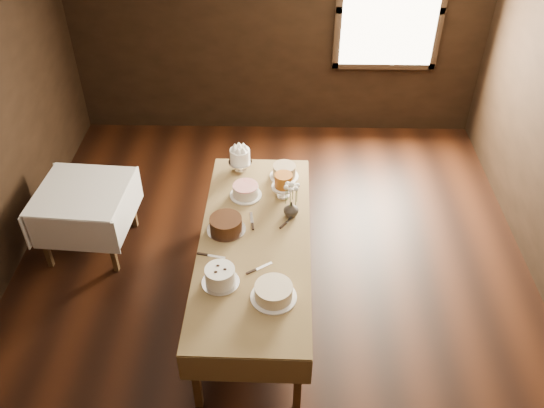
{
  "coord_description": "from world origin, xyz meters",
  "views": [
    {
      "loc": [
        0.08,
        -3.56,
        4.01
      ],
      "look_at": [
        0.0,
        0.2,
        0.95
      ],
      "focal_mm": 37.75,
      "sensor_mm": 36.0,
      "label": 1
    }
  ],
  "objects": [
    {
      "name": "floor",
      "position": [
        0.0,
        0.0,
        0.0
      ],
      "size": [
        5.0,
        6.0,
        0.01
      ],
      "primitive_type": "cube",
      "color": "black",
      "rests_on": "ground"
    },
    {
      "name": "wall_back",
      "position": [
        0.0,
        3.0,
        1.4
      ],
      "size": [
        5.0,
        0.02,
        2.8
      ],
      "primitive_type": "cube",
      "color": "black",
      "rests_on": "ground"
    },
    {
      "name": "window",
      "position": [
        1.3,
        2.94,
        1.6
      ],
      "size": [
        1.1,
        0.05,
        1.3
      ],
      "primitive_type": "cube",
      "color": "#FFEABF",
      "rests_on": "wall_back"
    },
    {
      "name": "display_table",
      "position": [
        -0.14,
        -0.02,
        0.68
      ],
      "size": [
        0.96,
        2.39,
        0.74
      ],
      "rotation": [
        0.0,
        0.0,
        -0.01
      ],
      "color": "#442A13",
      "rests_on": "ground"
    },
    {
      "name": "side_table",
      "position": [
        -1.82,
        0.67,
        0.62
      ],
      "size": [
        0.9,
        0.9,
        0.7
      ],
      "rotation": [
        0.0,
        0.0,
        -0.07
      ],
      "color": "#442A13",
      "rests_on": "ground"
    },
    {
      "name": "cake_meringue",
      "position": [
        -0.33,
        0.99,
        0.85
      ],
      "size": [
        0.27,
        0.27,
        0.25
      ],
      "color": "silver",
      "rests_on": "display_table"
    },
    {
      "name": "cake_speckled",
      "position": [
        0.1,
        0.88,
        0.8
      ],
      "size": [
        0.28,
        0.28,
        0.13
      ],
      "color": "white",
      "rests_on": "display_table"
    },
    {
      "name": "cake_lattice",
      "position": [
        -0.25,
        0.58,
        0.79
      ],
      "size": [
        0.33,
        0.33,
        0.11
      ],
      "color": "white",
      "rests_on": "display_table"
    },
    {
      "name": "cake_caramel",
      "position": [
        0.1,
        0.59,
        0.84
      ],
      "size": [
        0.22,
        0.22,
        0.25
      ],
      "color": "white",
      "rests_on": "display_table"
    },
    {
      "name": "cake_chocolate",
      "position": [
        -0.39,
        0.1,
        0.8
      ],
      "size": [
        0.34,
        0.34,
        0.13
      ],
      "color": "silver",
      "rests_on": "display_table"
    },
    {
      "name": "cake_swirl",
      "position": [
        -0.38,
        -0.52,
        0.81
      ],
      "size": [
        0.3,
        0.3,
        0.15
      ],
      "color": "silver",
      "rests_on": "display_table"
    },
    {
      "name": "cake_cream",
      "position": [
        0.03,
        -0.66,
        0.79
      ],
      "size": [
        0.35,
        0.35,
        0.12
      ],
      "color": "white",
      "rests_on": "display_table"
    },
    {
      "name": "cake_server_a",
      "position": [
        -0.05,
        -0.33,
        0.74
      ],
      "size": [
        0.21,
        0.15,
        0.01
      ],
      "primitive_type": "cube",
      "rotation": [
        0.0,
        0.0,
        0.59
      ],
      "color": "silver",
      "rests_on": "display_table"
    },
    {
      "name": "cake_server_c",
      "position": [
        -0.18,
        0.27,
        0.74
      ],
      "size": [
        0.06,
        0.24,
        0.01
      ],
      "primitive_type": "cube",
      "rotation": [
        0.0,
        0.0,
        1.71
      ],
      "color": "silver",
      "rests_on": "display_table"
    },
    {
      "name": "cake_server_d",
      "position": [
        0.17,
        0.26,
        0.74
      ],
      "size": [
        0.16,
        0.21,
        0.01
      ],
      "primitive_type": "cube",
      "rotation": [
        0.0,
        0.0,
        0.97
      ],
      "color": "silver",
      "rests_on": "display_table"
    },
    {
      "name": "cake_server_e",
      "position": [
        -0.44,
        -0.23,
        0.74
      ],
      "size": [
        0.24,
        0.07,
        0.01
      ],
      "primitive_type": "cube",
      "rotation": [
        0.0,
        0.0,
        -0.2
      ],
      "color": "silver",
      "rests_on": "display_table"
    },
    {
      "name": "flower_vase",
      "position": [
        0.17,
        0.31,
        0.8
      ],
      "size": [
        0.15,
        0.15,
        0.14
      ],
      "primitive_type": "imported",
      "rotation": [
        0.0,
        0.0,
        2.98
      ],
      "color": "#2D2823",
      "rests_on": "display_table"
    },
    {
      "name": "flower_bouquet",
      "position": [
        0.17,
        0.31,
        0.99
      ],
      "size": [
        0.14,
        0.14,
        0.2
      ],
      "primitive_type": null,
      "color": "white",
      "rests_on": "flower_vase"
    }
  ]
}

